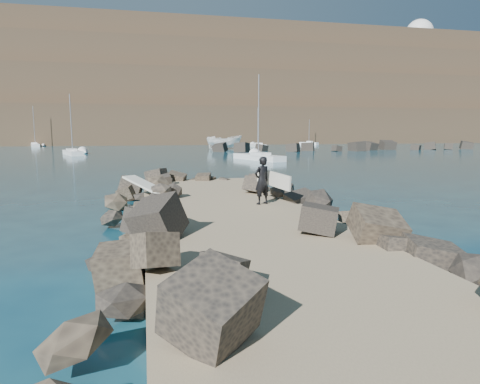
{
  "coord_description": "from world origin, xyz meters",
  "views": [
    {
      "loc": [
        -2.95,
        -14.14,
        3.43
      ],
      "look_at": [
        0.0,
        -1.0,
        1.5
      ],
      "focal_mm": 32.0,
      "sensor_mm": 36.0,
      "label": 1
    }
  ],
  "objects_px": {
    "surfboard_resting": "(145,187)",
    "sailboat_d": "(258,146)",
    "boat_imported": "(224,142)",
    "surfer_with_board": "(264,180)",
    "radome": "(419,38)"
  },
  "relations": [
    {
      "from": "surfboard_resting",
      "to": "surfer_with_board",
      "type": "xyz_separation_m",
      "value": [
        4.48,
        -2.65,
        0.49
      ]
    },
    {
      "from": "boat_imported",
      "to": "surfer_with_board",
      "type": "distance_m",
      "value": 65.49
    },
    {
      "from": "boat_imported",
      "to": "radome",
      "type": "height_order",
      "value": "radome"
    },
    {
      "from": "surfboard_resting",
      "to": "boat_imported",
      "type": "distance_m",
      "value": 63.77
    },
    {
      "from": "surfboard_resting",
      "to": "sailboat_d",
      "type": "height_order",
      "value": "sailboat_d"
    },
    {
      "from": "surfer_with_board",
      "to": "sailboat_d",
      "type": "bearing_deg",
      "value": 75.13
    },
    {
      "from": "boat_imported",
      "to": "sailboat_d",
      "type": "relative_size",
      "value": 0.8
    },
    {
      "from": "boat_imported",
      "to": "radome",
      "type": "relative_size",
      "value": 0.37
    },
    {
      "from": "boat_imported",
      "to": "sailboat_d",
      "type": "bearing_deg",
      "value": -40.9
    },
    {
      "from": "surfboard_resting",
      "to": "sailboat_d",
      "type": "xyz_separation_m",
      "value": [
        23.48,
        68.91,
        -0.69
      ]
    },
    {
      "from": "boat_imported",
      "to": "sailboat_d",
      "type": "height_order",
      "value": "sailboat_d"
    },
    {
      "from": "surfer_with_board",
      "to": "radome",
      "type": "distance_m",
      "value": 192.22
    },
    {
      "from": "surfboard_resting",
      "to": "boat_imported",
      "type": "height_order",
      "value": "boat_imported"
    },
    {
      "from": "surfer_with_board",
      "to": "boat_imported",
      "type": "bearing_deg",
      "value": 80.76
    },
    {
      "from": "boat_imported",
      "to": "sailboat_d",
      "type": "distance_m",
      "value": 11.0
    }
  ]
}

